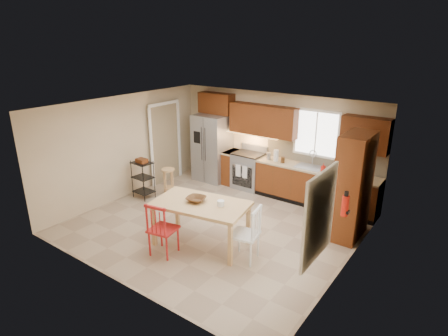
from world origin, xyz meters
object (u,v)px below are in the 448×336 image
Objects in this scene: chair_white at (245,233)px; chair_red at (163,228)px; table_bowl at (196,202)px; dining_table at (201,224)px; refrigerator at (212,148)px; table_jar at (221,204)px; utility_cart at (143,179)px; bar_stool at (169,182)px; range_stove at (249,171)px; pantry at (353,187)px; soap_bottle at (323,167)px; fire_extinguisher at (345,206)px.

chair_red is at bearing 107.96° from chair_white.
dining_table is at bearing -0.00° from table_bowl.
refrigerator is 3.66m from table_jar.
refrigerator reaches higher than table_jar.
chair_white is 3.61m from utility_cart.
chair_red is 1.50× the size of bar_stool.
range_stove is 3.19m from pantry.
refrigerator is 2.65× the size of bar_stool.
utility_cart is at bearing 150.38° from dining_table.
soap_bottle is 2.89m from chair_white.
utility_cart reaches higher than range_stove.
soap_bottle is 0.11× the size of dining_table.
chair_white reaches higher than table_bowl.
chair_white is at bearing 2.70° from table_bowl.
chair_red reaches higher than table_bowl.
table_jar is (-0.83, -2.78, -0.10)m from soap_bottle.
range_stove is at bearing 112.76° from table_jar.
bar_stool is 0.64m from utility_cart.
fire_extinguisher reaches higher than range_stove.
fire_extinguisher is 4.63m from bar_stool.
range_stove is 1.34× the size of bar_stool.
pantry is at bearing 36.01° from chair_red.
refrigerator is 3.45m from table_bowl.
utility_cart is (-2.95, 0.79, -0.42)m from table_jar.
pantry reaches higher than chair_white.
refrigerator reaches higher than fire_extinguisher.
refrigerator is 1.90× the size of utility_cart.
soap_bottle is 2.27m from fire_extinguisher.
soap_bottle is at bearing 136.55° from pantry.
fire_extinguisher is (4.33, -1.98, 0.19)m from refrigerator.
fire_extinguisher is at bearing -59.47° from soap_bottle.
chair_white reaches higher than dining_table.
fire_extinguisher is 0.52× the size of bar_stool.
utility_cart is (-2.45, 0.90, -0.39)m from table_bowl.
table_bowl is at bearing -159.29° from fire_extinguisher.
bar_stool is at bearing 174.31° from fire_extinguisher.
pantry reaches higher than bar_stool.
chair_red is 2.75m from bar_stool.
chair_red is at bearing -133.64° from pantry.
table_jar is at bearing -133.50° from pantry.
soap_bottle is 0.54× the size of table_bowl.
fire_extinguisher is 2.15m from table_jar.
pantry is 5.92× the size of table_bowl.
pantry is 2.04× the size of chair_white.
chair_white is at bearing -147.94° from fire_extinguisher.
fire_extinguisher is 2.65m from table_bowl.
dining_table is 0.96m from chair_white.
table_jar is (-1.98, -0.83, -0.20)m from fire_extinguisher.
soap_bottle is 3.18m from dining_table.
dining_table is 2.55× the size of bar_stool.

